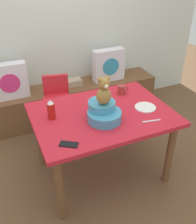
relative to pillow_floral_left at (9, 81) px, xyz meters
The scene contains 15 objects.
ground_plane 1.54m from the pillow_floral_left, 59.72° to the right, with size 8.00×8.00×0.00m, color brown.
back_wall 0.98m from the pillow_floral_left, 22.64° to the left, with size 4.40×0.10×2.60m, color silver.
window_bench 0.83m from the pillow_floral_left, ahead, with size 2.60×0.44×0.46m, color brown.
pillow_floral_left is the anchor object (origin of this frame).
pillow_floral_right 1.33m from the pillow_floral_left, ahead, with size 0.44×0.15×0.44m.
book_stack 0.84m from the pillow_floral_left, ahead, with size 0.20×0.14×0.09m, color tan.
dining_table 1.38m from the pillow_floral_left, 59.72° to the right, with size 1.27×0.93×0.74m.
highchair 0.65m from the pillow_floral_left, 41.47° to the right, with size 0.38×0.50×0.79m.
infant_seat_teal 1.47m from the pillow_floral_left, 63.15° to the right, with size 0.30×0.33×0.16m.
teddy_bear 1.50m from the pillow_floral_left, 63.15° to the right, with size 0.13×0.12×0.25m.
ketchup_bottle 1.14m from the pillow_floral_left, 77.45° to the right, with size 0.07×0.07×0.18m.
coffee_mug 1.40m from the pillow_floral_left, 42.00° to the right, with size 0.12×0.08×0.09m.
dinner_plate_near 1.69m from the pillow_floral_left, 49.12° to the right, with size 0.20×0.20×0.01m, color white.
cell_phone 1.55m from the pillow_floral_left, 80.05° to the right, with size 0.07×0.14×0.01m, color black.
table_fork 1.82m from the pillow_floral_left, 55.38° to the right, with size 0.02×0.17×0.01m, color silver.
Camera 1 is at (-0.85, -1.85, 2.00)m, focal length 41.44 mm.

